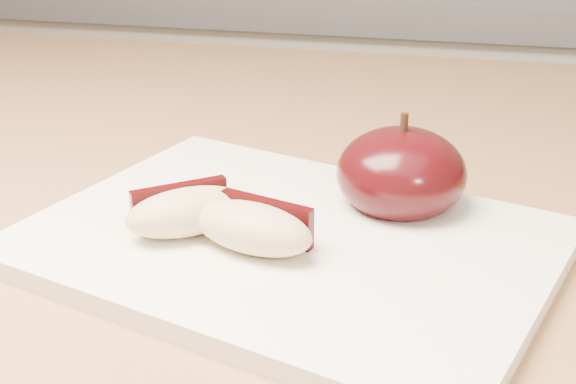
# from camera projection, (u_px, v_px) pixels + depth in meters

# --- Properties ---
(back_cabinet) EXTENTS (2.40, 0.62, 0.94)m
(back_cabinet) POSITION_uv_depth(u_px,v_px,m) (441.00, 254.00, 1.34)
(back_cabinet) COLOR silver
(back_cabinet) RESTS_ON ground
(cutting_board) EXTENTS (0.32, 0.28, 0.01)m
(cutting_board) POSITION_uv_depth(u_px,v_px,m) (288.00, 243.00, 0.44)
(cutting_board) COLOR white
(cutting_board) RESTS_ON island_counter
(apple_half) EXTENTS (0.08, 0.08, 0.06)m
(apple_half) POSITION_uv_depth(u_px,v_px,m) (401.00, 173.00, 0.46)
(apple_half) COLOR black
(apple_half) RESTS_ON cutting_board
(apple_wedge_a) EXTENTS (0.07, 0.07, 0.03)m
(apple_wedge_a) POSITION_uv_depth(u_px,v_px,m) (187.00, 211.00, 0.43)
(apple_wedge_a) COLOR #CFB283
(apple_wedge_a) RESTS_ON cutting_board
(apple_wedge_b) EXTENTS (0.08, 0.05, 0.03)m
(apple_wedge_b) POSITION_uv_depth(u_px,v_px,m) (254.00, 227.00, 0.41)
(apple_wedge_b) COLOR #CFB283
(apple_wedge_b) RESTS_ON cutting_board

